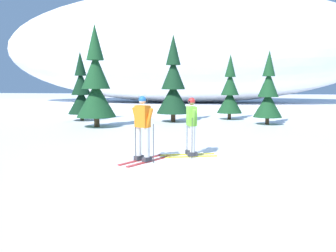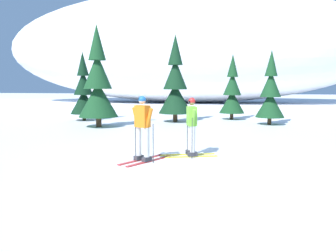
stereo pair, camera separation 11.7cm
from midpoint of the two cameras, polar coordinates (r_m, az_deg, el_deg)
name	(u,v)px [view 1 (the left image)]	position (r m, az deg, el deg)	size (l,w,h in m)	color
ground_plane	(185,156)	(10.28, 2.45, -5.05)	(120.00, 120.00, 0.00)	white
skier_lime_jacket	(191,126)	(10.21, 3.54, 0.05)	(1.76, 0.90, 1.74)	gold
skier_orange_jacket	(143,128)	(9.47, -4.55, -0.25)	(1.26, 1.69, 1.82)	red
pine_tree_far_left	(81,92)	(20.59, -14.37, 5.49)	(1.53, 1.53, 3.97)	#47301E
pine_tree_left	(96,85)	(17.36, -12.06, 6.74)	(1.94, 1.94, 5.01)	#47301E
pine_tree_center_left	(173,86)	(19.28, 0.70, 6.70)	(1.87, 1.87, 4.84)	#47301E
pine_tree_center_right	(230,92)	(20.95, 10.05, 5.51)	(1.50, 1.50, 3.87)	#47301E
pine_tree_right	(268,94)	(18.77, 16.09, 5.15)	(1.49, 1.49, 3.86)	#47301E
snow_ridge_background	(186,47)	(39.04, 2.86, 12.88)	(41.62, 14.32, 12.19)	white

